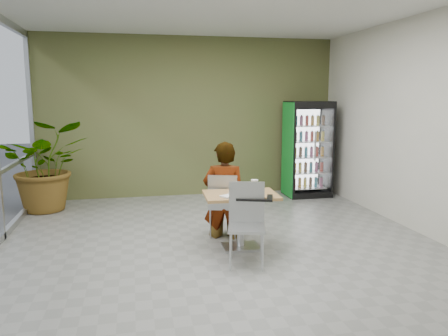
{
  "coord_description": "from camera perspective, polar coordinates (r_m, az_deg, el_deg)",
  "views": [
    {
      "loc": [
        -1.14,
        -5.32,
        2.01
      ],
      "look_at": [
        0.13,
        0.72,
        1.0
      ],
      "focal_mm": 35.0,
      "sensor_mm": 36.0,
      "label": 1
    }
  ],
  "objects": [
    {
      "name": "ground",
      "position": [
        5.8,
        0.2,
        -10.98
      ],
      "size": [
        7.0,
        7.0,
        0.0
      ],
      "primitive_type": "plane",
      "color": "gray",
      "rests_on": "ground"
    },
    {
      "name": "room_envelope",
      "position": [
        5.45,
        0.21,
        5.0
      ],
      "size": [
        6.0,
        7.0,
        3.2
      ],
      "primitive_type": null,
      "color": "silver",
      "rests_on": "ground"
    },
    {
      "name": "dining_table",
      "position": [
        5.79,
        2.2,
        -5.44
      ],
      "size": [
        0.99,
        0.71,
        0.75
      ],
      "rotation": [
        0.0,
        0.0,
        -0.05
      ],
      "color": "#B37F4C",
      "rests_on": "ground"
    },
    {
      "name": "chair_far",
      "position": [
        6.25,
        -0.12,
        -4.27
      ],
      "size": [
        0.51,
        0.52,
        0.93
      ],
      "rotation": [
        0.0,
        0.0,
        2.85
      ],
      "color": "#A9ACAD",
      "rests_on": "ground"
    },
    {
      "name": "chair_near",
      "position": [
        5.32,
        2.97,
        -6.34
      ],
      "size": [
        0.53,
        0.53,
        0.98
      ],
      "rotation": [
        0.0,
        0.0,
        -0.25
      ],
      "color": "#A9ACAD",
      "rests_on": "ground"
    },
    {
      "name": "seated_woman",
      "position": [
        6.3,
        0.04,
        -4.16
      ],
      "size": [
        0.71,
        0.56,
        1.69
      ],
      "primitive_type": "imported",
      "rotation": [
        0.0,
        0.0,
        2.85
      ],
      "color": "black",
      "rests_on": "ground"
    },
    {
      "name": "pizza_plate",
      "position": [
        5.74,
        1.81,
        -3.21
      ],
      "size": [
        0.34,
        0.26,
        0.03
      ],
      "color": "white",
      "rests_on": "dining_table"
    },
    {
      "name": "soda_cup",
      "position": [
        5.82,
        4.01,
        -2.39
      ],
      "size": [
        0.1,
        0.1,
        0.17
      ],
      "color": "white",
      "rests_on": "dining_table"
    },
    {
      "name": "napkin_stack",
      "position": [
        5.54,
        0.5,
        -3.72
      ],
      "size": [
        0.21,
        0.21,
        0.02
      ],
      "primitive_type": "cube",
      "rotation": [
        0.0,
        0.0,
        0.54
      ],
      "color": "white",
      "rests_on": "dining_table"
    },
    {
      "name": "cafeteria_tray",
      "position": [
        5.47,
        4.05,
        -3.88
      ],
      "size": [
        0.52,
        0.45,
        0.03
      ],
      "primitive_type": "cube",
      "rotation": [
        0.0,
        0.0,
        -0.32
      ],
      "color": "black",
      "rests_on": "dining_table"
    },
    {
      "name": "beverage_fridge",
      "position": [
        9.02,
        10.88,
        2.44
      ],
      "size": [
        0.88,
        0.68,
        1.92
      ],
      "rotation": [
        0.0,
        0.0,
        -0.01
      ],
      "color": "black",
      "rests_on": "ground"
    },
    {
      "name": "potted_plant",
      "position": [
        8.33,
        -22.19,
        0.29
      ],
      "size": [
        1.64,
        1.48,
        1.61
      ],
      "primitive_type": "imported",
      "rotation": [
        0.0,
        0.0,
        0.17
      ],
      "color": "#2A5E25",
      "rests_on": "ground"
    }
  ]
}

